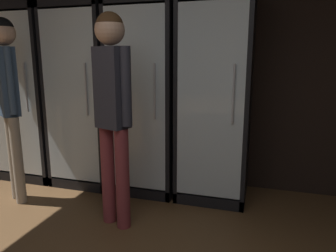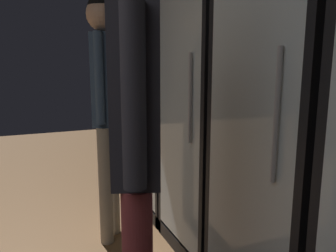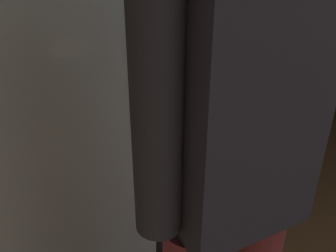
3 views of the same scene
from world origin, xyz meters
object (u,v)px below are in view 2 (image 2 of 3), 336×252
cooler_far_left (180,101)px  shopper_far (106,85)px  cooler_left (225,111)px  shopper_near (136,120)px  cooler_center (307,130)px

cooler_far_left → shopper_far: (0.29, -0.70, 0.16)m
cooler_left → shopper_far: (-0.40, -0.70, 0.17)m
shopper_far → shopper_near: bearing=-7.1°
cooler_center → shopper_far: (-1.10, -0.70, 0.17)m
cooler_center → shopper_far: bearing=-147.5°
cooler_far_left → shopper_near: 1.64m
cooler_far_left → cooler_center: same height
cooler_left → cooler_center: 0.70m
cooler_center → shopper_far: size_ratio=1.13×
shopper_near → shopper_far: shopper_far is taller
cooler_center → shopper_near: 0.84m
cooler_left → cooler_center: bearing=0.0°
cooler_left → shopper_near: size_ratio=1.14×
cooler_far_left → shopper_near: cooler_far_left is taller
cooler_far_left → cooler_left: (0.70, 0.00, -0.00)m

